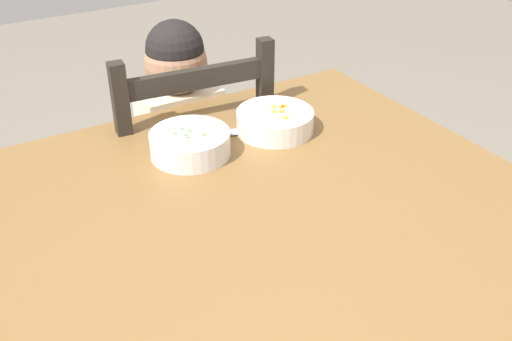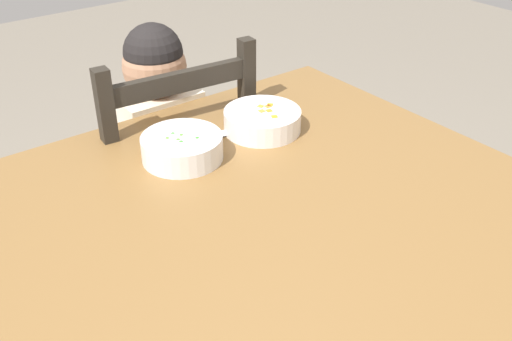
% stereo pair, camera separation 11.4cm
% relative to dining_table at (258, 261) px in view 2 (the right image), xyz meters
% --- Properties ---
extents(dining_table, '(1.22, 1.09, 0.74)m').
position_rel_dining_table_xyz_m(dining_table, '(0.00, 0.00, 0.00)').
color(dining_table, brown).
rests_on(dining_table, ground).
extents(dining_chair, '(0.46, 0.46, 0.92)m').
position_rel_dining_table_xyz_m(dining_chair, '(0.12, 0.59, -0.20)').
color(dining_chair, '#29241D').
rests_on(dining_chair, ground).
extents(child_figure, '(0.32, 0.31, 0.94)m').
position_rel_dining_table_xyz_m(child_figure, '(0.13, 0.59, -0.02)').
color(child_figure, beige).
rests_on(child_figure, ground).
extents(bowl_of_peas, '(0.18, 0.18, 0.06)m').
position_rel_dining_table_xyz_m(bowl_of_peas, '(0.01, 0.29, 0.13)').
color(bowl_of_peas, white).
rests_on(bowl_of_peas, dining_table).
extents(bowl_of_carrots, '(0.19, 0.19, 0.05)m').
position_rel_dining_table_xyz_m(bowl_of_carrots, '(0.24, 0.29, 0.12)').
color(bowl_of_carrots, white).
rests_on(bowl_of_carrots, dining_table).
extents(spoon, '(0.14, 0.06, 0.01)m').
position_rel_dining_table_xyz_m(spoon, '(0.16, 0.33, 0.10)').
color(spoon, silver).
rests_on(spoon, dining_table).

